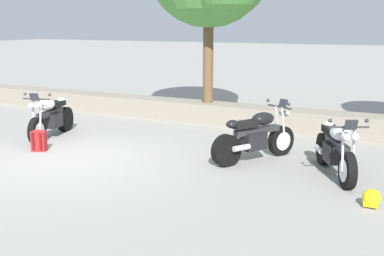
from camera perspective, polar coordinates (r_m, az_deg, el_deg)
ground_plane at (r=10.16m, az=-14.32°, el=-3.64°), size 120.00×120.00×0.00m
stone_wall at (r=13.93m, az=-1.14°, el=2.11°), size 36.00×0.80×0.55m
motorcycle_white_near_left at (r=12.16m, az=-16.20°, el=1.17°), size 0.90×2.02×1.18m
motorcycle_black_centre at (r=9.79m, az=7.51°, el=-1.01°), size 1.17×1.89×1.18m
motorcycle_silver_far_right at (r=9.07m, az=16.49°, el=-2.46°), size 1.15×1.90×1.18m
rider_backpack at (r=10.98m, az=-17.48°, el=-1.35°), size 0.34×0.32×0.47m
rider_helmet at (r=7.81m, az=20.27°, el=-7.74°), size 0.28×0.28×0.28m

